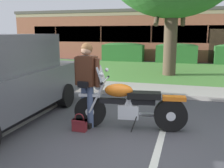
{
  "coord_description": "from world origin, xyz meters",
  "views": [
    {
      "loc": [
        0.83,
        -4.02,
        1.9
      ],
      "look_at": [
        -0.65,
        1.01,
        0.85
      ],
      "focal_mm": 41.48,
      "sensor_mm": 36.0,
      "label": 1
    }
  ],
  "objects": [
    {
      "name": "motorcycle",
      "position": [
        -0.15,
        0.82,
        0.49
      ],
      "size": [
        2.24,
        0.82,
        1.26
      ],
      "color": "black",
      "rests_on": "ground"
    },
    {
      "name": "brick_building",
      "position": [
        -1.59,
        18.15,
        1.72
      ],
      "size": [
        20.76,
        9.87,
        3.44
      ],
      "color": "#93513D",
      "rests_on": "ground"
    },
    {
      "name": "rider_person",
      "position": [
        -1.07,
        0.68,
        0.99
      ],
      "size": [
        0.56,
        0.34,
        1.7
      ],
      "color": "black",
      "rests_on": "ground"
    },
    {
      "name": "hedge_center_left",
      "position": [
        0.12,
        12.52,
        0.65
      ],
      "size": [
        2.48,
        0.9,
        1.24
      ],
      "color": "#286028",
      "rests_on": "ground"
    },
    {
      "name": "grass_lawn",
      "position": [
        0.0,
        8.71,
        0.03
      ],
      "size": [
        60.0,
        7.02,
        0.06
      ],
      "primitive_type": "cube",
      "color": "#518E3D",
      "rests_on": "ground"
    },
    {
      "name": "curb_strip",
      "position": [
        0.0,
        3.59,
        0.06
      ],
      "size": [
        60.0,
        0.2,
        0.12
      ],
      "primitive_type": "cube",
      "color": "#ADA89E",
      "rests_on": "ground"
    },
    {
      "name": "concrete_walk",
      "position": [
        0.0,
        4.44,
        0.04
      ],
      "size": [
        60.0,
        1.5,
        0.08
      ],
      "primitive_type": "cube",
      "color": "#ADA89E",
      "rests_on": "ground"
    },
    {
      "name": "handbag",
      "position": [
        -1.13,
        0.39,
        0.14
      ],
      "size": [
        0.28,
        0.13,
        0.36
      ],
      "color": "maroon",
      "rests_on": "ground"
    },
    {
      "name": "ground_plane",
      "position": [
        0.0,
        0.0,
        0.0
      ],
      "size": [
        140.0,
        140.0,
        0.0
      ],
      "primitive_type": "plane",
      "color": "#424247"
    },
    {
      "name": "stall_stripe_1",
      "position": [
        0.44,
        0.2,
        0.0
      ],
      "size": [
        0.13,
        4.4,
        0.01
      ],
      "primitive_type": "cube",
      "rotation": [
        0.0,
        0.0,
        -0.0
      ],
      "color": "silver",
      "rests_on": "ground"
    },
    {
      "name": "hedge_left",
      "position": [
        -3.29,
        12.52,
        0.65
      ],
      "size": [
        2.67,
        0.9,
        1.24
      ],
      "color": "#286028",
      "rests_on": "ground"
    },
    {
      "name": "stall_stripe_0",
      "position": [
        -2.44,
        0.2,
        0.0
      ],
      "size": [
        0.13,
        4.4,
        0.01
      ],
      "primitive_type": "cube",
      "rotation": [
        0.0,
        0.0,
        -0.0
      ],
      "color": "silver",
      "rests_on": "ground"
    }
  ]
}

